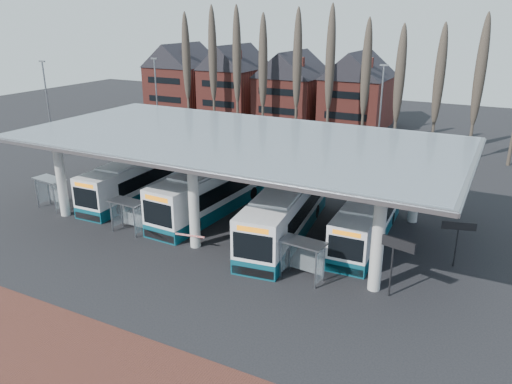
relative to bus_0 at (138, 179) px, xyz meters
The scene contains 18 objects.
ground 12.96m from the bus_0, 40.78° to the right, with size 140.00×140.00×0.00m, color black.
brick_strip 22.66m from the bus_0, 64.48° to the right, with size 70.00×10.00×0.03m, color #4E271F.
station_canopy 10.58m from the bus_0, ahead, with size 32.00×16.00×6.34m.
poplar_row 27.42m from the bus_0, 68.40° to the left, with size 45.10×1.10×14.50m.
townhouse_row 36.37m from the bus_0, 99.58° to the left, with size 36.80×10.30×12.25m.
lamp_post_a 16.35m from the bus_0, 121.28° to the left, with size 0.80×0.16×10.17m.
lamp_post_b 23.91m from the bus_0, 48.19° to the left, with size 0.80×0.16×10.17m.
lamp_post_d 17.60m from the bus_0, 161.00° to the left, with size 0.80×0.16×10.17m.
bus_0 is the anchor object (origin of this frame).
bus_1 7.45m from the bus_0, ahead, with size 3.43×13.23×3.64m.
bus_2 14.36m from the bus_0, ahead, with size 4.40×13.29×3.62m.
bus_3 19.53m from the bus_0, ahead, with size 2.89×11.44×3.15m.
shelter_0 6.71m from the bus_0, 129.31° to the right, with size 2.82×1.64×2.49m.
shelter_1 7.34m from the bus_0, 54.87° to the right, with size 2.59×1.37×2.35m.
shelter_2 18.93m from the bus_0, 20.50° to the right, with size 2.73×1.55×2.43m.
info_sign_0 23.55m from the bus_0, 15.38° to the right, with size 2.32×0.70×3.52m.
info_sign_1 25.42m from the bus_0, ahead, with size 1.93×0.64×2.94m.
barrier 11.40m from the bus_0, 32.80° to the right, with size 2.05×0.74×1.03m.
Camera 1 is at (17.42, -22.43, 14.59)m, focal length 35.00 mm.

